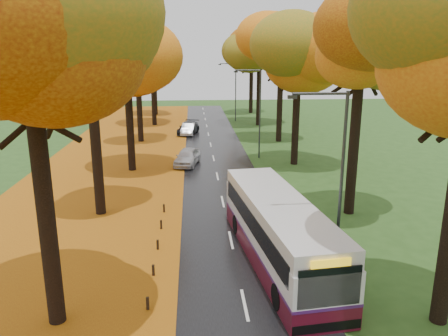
{
  "coord_description": "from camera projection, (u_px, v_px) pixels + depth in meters",
  "views": [
    {
      "loc": [
        -1.89,
        -8.79,
        9.48
      ],
      "look_at": [
        0.0,
        16.88,
        2.6
      ],
      "focal_mm": 35.0,
      "sensor_mm": 36.0,
      "label": 1
    }
  ],
  "objects": [
    {
      "name": "car_white",
      "position": [
        187.0,
        157.0,
        37.38
      ],
      "size": [
        2.62,
        4.53,
        1.45
      ],
      "primitive_type": "imported",
      "rotation": [
        0.0,
        0.0,
        -0.23
      ],
      "color": "#B8B8BD",
      "rests_on": "road"
    },
    {
      "name": "car_silver",
      "position": [
        188.0,
        129.0,
        51.2
      ],
      "size": [
        1.87,
        4.15,
        1.32
      ],
      "primitive_type": "imported",
      "rotation": [
        0.0,
        0.0,
        -0.12
      ],
      "color": "#B0B3B8",
      "rests_on": "road"
    },
    {
      "name": "car_dark",
      "position": [
        188.0,
        128.0,
        51.73
      ],
      "size": [
        2.95,
        5.09,
        1.39
      ],
      "primitive_type": "imported",
      "rotation": [
        0.0,
        0.0,
        -0.22
      ],
      "color": "black",
      "rests_on": "road"
    },
    {
      "name": "leaf_drift",
      "position": [
        179.0,
        173.0,
        34.91
      ],
      "size": [
        0.9,
        90.0,
        0.01
      ],
      "primitive_type": "cube",
      "color": "#AF6F11",
      "rests_on": "road"
    },
    {
      "name": "streetlamp_near",
      "position": [
        336.0,
        172.0,
        17.82
      ],
      "size": [
        2.45,
        0.18,
        8.0
      ],
      "color": "#333538",
      "rests_on": "ground"
    },
    {
      "name": "bollard_row",
      "position": [
        144.0,
        324.0,
        15.25
      ],
      "size": [
        0.11,
        23.51,
        0.52
      ],
      "color": "black",
      "rests_on": "ground"
    },
    {
      "name": "streetlamp_mid",
      "position": [
        257.0,
        107.0,
        39.02
      ],
      "size": [
        2.45,
        0.18,
        8.0
      ],
      "color": "#333538",
      "rests_on": "ground"
    },
    {
      "name": "bus",
      "position": [
        278.0,
        229.0,
        19.98
      ],
      "size": [
        3.87,
        11.55,
        2.98
      ],
      "rotation": [
        0.0,
        0.0,
        0.11
      ],
      "color": "#490B1A",
      "rests_on": "road"
    },
    {
      "name": "streetlamp_far",
      "position": [
        234.0,
        87.0,
        60.21
      ],
      "size": [
        2.45,
        0.18,
        8.0
      ],
      "color": "#333538",
      "rests_on": "ground"
    },
    {
      "name": "leaf_verge",
      "position": [
        103.0,
        175.0,
        34.5
      ],
      "size": [
        12.0,
        90.0,
        0.02
      ],
      "primitive_type": "cube",
      "color": "#843A0C",
      "rests_on": "ground"
    },
    {
      "name": "trees_left",
      "position": [
        123.0,
        51.0,
        34.15
      ],
      "size": [
        9.2,
        74.0,
        13.88
      ],
      "color": "black",
      "rests_on": "ground"
    },
    {
      "name": "road",
      "position": [
        217.0,
        173.0,
        35.13
      ],
      "size": [
        6.5,
        90.0,
        0.04
      ],
      "primitive_type": "cube",
      "color": "black",
      "rests_on": "ground"
    },
    {
      "name": "centre_line",
      "position": [
        217.0,
        173.0,
        35.13
      ],
      "size": [
        0.12,
        90.0,
        0.01
      ],
      "primitive_type": "cube",
      "color": "silver",
      "rests_on": "road"
    },
    {
      "name": "trees_right",
      "position": [
        304.0,
        49.0,
        34.99
      ],
      "size": [
        9.3,
        74.2,
        13.96
      ],
      "color": "black",
      "rests_on": "ground"
    }
  ]
}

